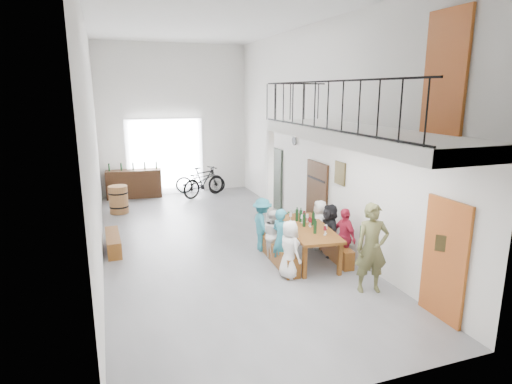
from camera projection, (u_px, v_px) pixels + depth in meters
name	position (u px, v px, depth m)	size (l,w,h in m)	color
floor	(216.00, 243.00, 11.01)	(12.00, 12.00, 0.00)	#5E5E60
room_walls	(213.00, 102.00, 10.18)	(12.00, 12.00, 12.00)	silver
gateway_portal	(165.00, 157.00, 15.99)	(2.80, 0.08, 2.80)	white
right_wall_decor	(349.00, 184.00, 9.77)	(0.07, 8.28, 5.07)	#9D481B
balcony	(355.00, 137.00, 8.10)	(1.52, 5.62, 4.00)	white
tasting_table	(308.00, 230.00, 9.77)	(1.22, 2.36, 0.79)	brown
bench_inner	(279.00, 254.00, 9.68)	(0.30, 1.87, 0.43)	brown
bench_wall	(332.00, 247.00, 10.09)	(0.24, 1.86, 0.43)	brown
tableware	(307.00, 220.00, 9.82)	(0.44, 1.29, 0.35)	black
side_bench	(113.00, 242.00, 10.44)	(0.32, 1.45, 0.41)	brown
oak_barrel	(119.00, 200.00, 13.59)	(0.60, 0.60, 0.88)	brown
serving_counter	(134.00, 184.00, 15.54)	(1.94, 0.54, 1.02)	#3A2210
counter_bottles	(133.00, 166.00, 15.38)	(1.70, 0.15, 0.28)	black
guest_left_a	(290.00, 249.00, 8.85)	(0.60, 0.39, 1.23)	white
guest_left_b	(281.00, 239.00, 9.31)	(0.49, 0.32, 1.35)	teal
guest_left_c	(274.00, 234.00, 9.87)	(0.57, 0.44, 1.17)	white
guest_left_d	(262.00, 225.00, 10.35)	(0.85, 0.49, 1.31)	teal
guest_right_a	(344.00, 237.00, 9.51)	(0.77, 0.32, 1.31)	#A11B33
guest_right_b	(329.00, 230.00, 10.05)	(1.16, 0.37, 1.26)	black
guest_right_c	(319.00, 224.00, 10.55)	(0.59, 0.39, 1.21)	white
host_standing	(372.00, 248.00, 8.18)	(0.64, 0.42, 1.77)	brown
potted_plant	(290.00, 216.00, 12.51)	(0.40, 0.35, 0.45)	#164A1C
bicycle_near	(200.00, 180.00, 16.26)	(0.65, 1.87, 0.98)	black
bicycle_far	(204.00, 182.00, 15.66)	(0.53, 1.88, 1.13)	black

